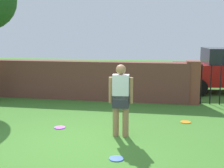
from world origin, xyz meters
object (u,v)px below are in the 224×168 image
at_px(frisbee_orange, 186,122).
at_px(frisbee_blue, 116,159).
at_px(person, 121,97).
at_px(frisbee_purple, 60,127).

xyz_separation_m(frisbee_orange, frisbee_blue, (-1.38, -2.63, 0.00)).
bearing_deg(frisbee_blue, person, 95.30).
xyz_separation_m(person, frisbee_blue, (0.12, -1.29, -0.89)).
distance_m(person, frisbee_purple, 1.82).
bearing_deg(person, frisbee_blue, -87.80).
bearing_deg(frisbee_blue, frisbee_orange, 62.30).
height_order(person, frisbee_orange, person).
distance_m(frisbee_orange, frisbee_purple, 3.23).
relative_size(frisbee_orange, frisbee_blue, 1.00).
xyz_separation_m(person, frisbee_orange, (1.50, 1.34, -0.89)).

